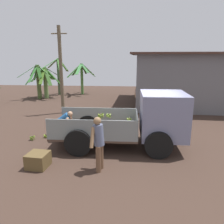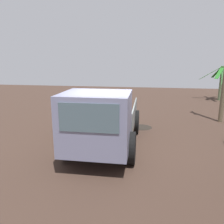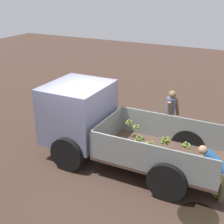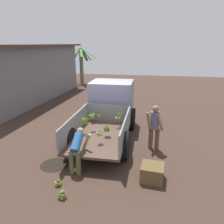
# 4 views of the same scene
# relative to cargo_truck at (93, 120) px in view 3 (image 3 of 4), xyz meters

# --- Properties ---
(ground) EXTENTS (36.00, 36.00, 0.00)m
(ground) POSITION_rel_cargo_truck_xyz_m (-0.10, 0.32, -1.12)
(ground) COLOR #3E2C23
(mud_patch_0) EXTENTS (0.90, 0.90, 0.01)m
(mud_patch_0) POSITION_rel_cargo_truck_xyz_m (-3.34, 1.19, -1.12)
(mud_patch_0) COLOR black
(mud_patch_0) RESTS_ON ground
(cargo_truck) EXTENTS (4.98, 2.21, 2.11)m
(cargo_truck) POSITION_rel_cargo_truck_xyz_m (0.00, 0.00, 0.00)
(cargo_truck) COLOR #4D382D
(cargo_truck) RESTS_ON ground
(person_foreground_visitor) EXTENTS (0.44, 0.68, 1.68)m
(person_foreground_visitor) POSITION_rel_cargo_truck_xyz_m (-1.66, -1.94, -0.19)
(person_foreground_visitor) COLOR brown
(person_foreground_visitor) RESTS_ON ground
(person_worker_loading) EXTENTS (0.75, 0.69, 1.27)m
(person_worker_loading) POSITION_rel_cargo_truck_xyz_m (-3.47, 0.35, -0.37)
(person_worker_loading) COLOR brown
(person_worker_loading) RESTS_ON ground
(banana_bunch_on_ground_1) EXTENTS (0.31, 0.32, 0.24)m
(banana_bunch_on_ground_1) POSITION_rel_cargo_truck_xyz_m (-3.61, 0.35, -0.99)
(banana_bunch_on_ground_1) COLOR brown
(banana_bunch_on_ground_1) RESTS_ON ground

